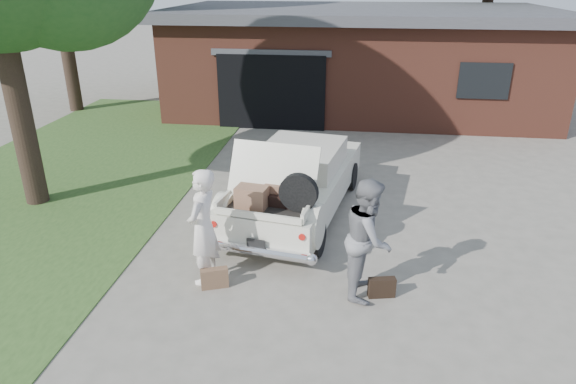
# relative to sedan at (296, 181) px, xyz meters

# --- Properties ---
(ground) EXTENTS (90.00, 90.00, 0.00)m
(ground) POSITION_rel_sedan_xyz_m (0.04, -2.13, -0.67)
(ground) COLOR gray
(ground) RESTS_ON ground
(grass_strip) EXTENTS (6.00, 16.00, 0.02)m
(grass_strip) POSITION_rel_sedan_xyz_m (-5.46, 0.87, -0.66)
(grass_strip) COLOR #2D4C1E
(grass_strip) RESTS_ON ground
(house) EXTENTS (12.80, 7.80, 3.30)m
(house) POSITION_rel_sedan_xyz_m (1.03, 9.34, 1.00)
(house) COLOR brown
(house) RESTS_ON ground
(sedan) EXTENTS (2.48, 4.79, 1.80)m
(sedan) POSITION_rel_sedan_xyz_m (0.00, 0.00, 0.00)
(sedan) COLOR silver
(sedan) RESTS_ON ground
(woman_left) EXTENTS (0.53, 0.72, 1.80)m
(woman_left) POSITION_rel_sedan_xyz_m (-1.09, -2.54, 0.23)
(woman_left) COLOR white
(woman_left) RESTS_ON ground
(woman_right) EXTENTS (0.74, 0.92, 1.78)m
(woman_right) POSITION_rel_sedan_xyz_m (1.33, -2.54, 0.22)
(woman_right) COLOR gray
(woman_right) RESTS_ON ground
(suitcase_left) EXTENTS (0.43, 0.27, 0.31)m
(suitcase_left) POSITION_rel_sedan_xyz_m (-0.90, -2.74, -0.52)
(suitcase_left) COLOR brown
(suitcase_left) RESTS_ON ground
(suitcase_right) EXTENTS (0.41, 0.21, 0.30)m
(suitcase_right) POSITION_rel_sedan_xyz_m (1.57, -2.65, -0.52)
(suitcase_right) COLOR black
(suitcase_right) RESTS_ON ground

